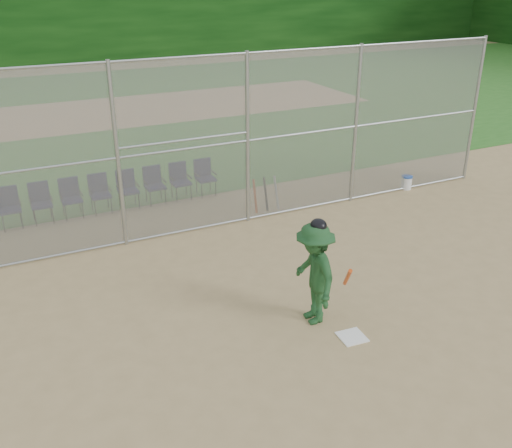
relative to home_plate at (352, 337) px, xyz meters
name	(u,v)px	position (x,y,z in m)	size (l,w,h in m)	color
ground	(322,340)	(-0.49, 0.15, -0.01)	(100.00, 100.00, 0.00)	tan
grass_strip	(96,113)	(-0.49, 18.15, 0.00)	(100.00, 100.00, 0.00)	#26601D
dirt_patch_far	(96,113)	(-0.49, 18.15, 0.00)	(24.00, 24.00, 0.00)	tan
backstop_fence	(207,143)	(-0.49, 5.15, 2.06)	(16.09, 0.09, 4.00)	gray
home_plate	(352,337)	(0.00, 0.00, 0.00)	(0.43, 0.43, 0.02)	white
batter_at_plate	(314,273)	(-0.33, 0.75, 0.92)	(1.00, 1.33, 1.92)	#1D4923
water_cooler	(406,182)	(5.40, 5.19, 0.18)	(0.30, 0.30, 0.38)	white
spare_bats	(266,194)	(1.21, 5.57, 0.41)	(0.66, 0.30, 0.84)	#D84C14
chair_2	(10,209)	(-4.68, 7.21, 0.47)	(0.54, 0.52, 0.96)	#0E0E35
chair_3	(41,204)	(-3.98, 7.21, 0.47)	(0.54, 0.52, 0.96)	#0E0E35
chair_4	(72,199)	(-3.28, 7.21, 0.47)	(0.54, 0.52, 0.96)	#0E0E35
chair_5	(100,194)	(-2.58, 7.21, 0.47)	(0.54, 0.52, 0.96)	#0E0E35
chair_6	(128,190)	(-1.88, 7.21, 0.47)	(0.54, 0.52, 0.96)	#0E0E35
chair_7	(155,186)	(-1.18, 7.21, 0.47)	(0.54, 0.52, 0.96)	#0E0E35
chair_8	(181,182)	(-0.47, 7.21, 0.47)	(0.54, 0.52, 0.96)	#0E0E35
chair_9	(206,178)	(0.23, 7.21, 0.47)	(0.54, 0.52, 0.96)	#0E0E35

